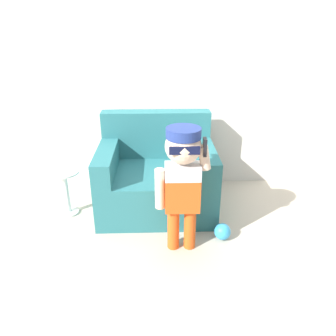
% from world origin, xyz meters
% --- Properties ---
extents(ground_plane, '(10.00, 10.00, 0.00)m').
position_xyz_m(ground_plane, '(0.00, 0.00, 0.00)').
color(ground_plane, '#BCB29E').
extents(wall_back, '(10.00, 0.05, 2.60)m').
position_xyz_m(wall_back, '(0.00, 0.76, 1.30)').
color(wall_back, silver).
rests_on(wall_back, ground_plane).
extents(armchair, '(1.08, 0.87, 0.88)m').
position_xyz_m(armchair, '(-0.14, 0.23, 0.31)').
color(armchair, '#286B70').
rests_on(armchair, ground_plane).
extents(person_child, '(0.42, 0.31, 1.02)m').
position_xyz_m(person_child, '(0.05, -0.46, 0.68)').
color(person_child, '#E05119').
rests_on(person_child, ground_plane).
extents(side_table, '(0.29, 0.29, 0.45)m').
position_xyz_m(side_table, '(-0.99, 0.09, 0.27)').
color(side_table, white).
rests_on(side_table, ground_plane).
extents(toy_ball, '(0.14, 0.14, 0.14)m').
position_xyz_m(toy_ball, '(0.41, -0.36, 0.07)').
color(toy_ball, '#3399D1').
rests_on(toy_ball, ground_plane).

